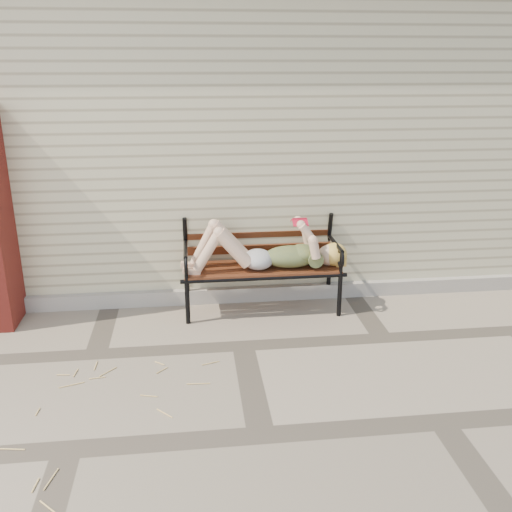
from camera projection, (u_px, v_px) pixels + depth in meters
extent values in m
plane|color=gray|center=(243.00, 346.00, 4.94)|extent=(80.00, 80.00, 0.00)
cube|color=beige|center=(220.00, 130.00, 7.26)|extent=(8.00, 4.00, 3.00)
cube|color=#9D978D|center=(234.00, 294.00, 5.83)|extent=(8.00, 0.10, 0.15)
cylinder|color=black|center=(187.00, 302.00, 5.29)|extent=(0.04, 0.04, 0.44)
cylinder|color=black|center=(187.00, 284.00, 5.71)|extent=(0.04, 0.04, 0.44)
cylinder|color=black|center=(340.00, 295.00, 5.45)|extent=(0.04, 0.04, 0.44)
cylinder|color=black|center=(329.00, 278.00, 5.87)|extent=(0.04, 0.04, 0.44)
cube|color=#5A2A17|center=(262.00, 268.00, 5.51)|extent=(1.49, 0.48, 0.03)
cylinder|color=black|center=(265.00, 278.00, 5.31)|extent=(1.57, 0.04, 0.04)
cylinder|color=black|center=(259.00, 262.00, 5.72)|extent=(1.57, 0.04, 0.04)
torus|color=black|center=(258.00, 211.00, 5.65)|extent=(0.27, 0.04, 0.27)
ellipsoid|color=#09313F|center=(290.00, 257.00, 5.47)|extent=(0.53, 0.30, 0.21)
ellipsoid|color=#09313F|center=(303.00, 253.00, 5.47)|extent=(0.25, 0.29, 0.16)
ellipsoid|color=#AAAAAF|center=(258.00, 259.00, 5.44)|extent=(0.29, 0.33, 0.19)
sphere|color=beige|center=(329.00, 255.00, 5.51)|extent=(0.22, 0.22, 0.22)
ellipsoid|color=#E1B755|center=(334.00, 254.00, 5.52)|extent=(0.24, 0.25, 0.23)
cube|color=#A8132A|center=(299.00, 219.00, 5.36)|extent=(0.14, 0.02, 0.02)
cube|color=beige|center=(300.00, 223.00, 5.33)|extent=(0.14, 0.09, 0.05)
cube|color=beige|center=(299.00, 220.00, 5.41)|extent=(0.14, 0.09, 0.05)
cube|color=#A8132A|center=(300.00, 222.00, 5.32)|extent=(0.15, 0.09, 0.05)
cube|color=#A8132A|center=(299.00, 220.00, 5.41)|extent=(0.15, 0.09, 0.05)
cylinder|color=#DBB66B|center=(179.00, 435.00, 3.77)|extent=(0.05, 0.09, 0.01)
cylinder|color=#DBB66B|center=(70.00, 373.00, 4.50)|extent=(0.03, 0.12, 0.01)
cylinder|color=#DBB66B|center=(45.00, 488.00, 3.30)|extent=(0.07, 0.17, 0.01)
cylinder|color=#DBB66B|center=(127.00, 404.00, 4.10)|extent=(0.07, 0.10, 0.01)
cylinder|color=#DBB66B|center=(194.00, 369.00, 4.57)|extent=(0.11, 0.09, 0.01)
cylinder|color=#DBB66B|center=(190.00, 412.00, 4.01)|extent=(0.10, 0.15, 0.01)
cylinder|color=#DBB66B|center=(271.00, 401.00, 4.14)|extent=(0.03, 0.10, 0.01)
cylinder|color=#DBB66B|center=(306.00, 488.00, 3.30)|extent=(0.16, 0.11, 0.01)
cylinder|color=#DBB66B|center=(57.00, 426.00, 3.86)|extent=(0.12, 0.04, 0.01)
cylinder|color=#DBB66B|center=(220.00, 368.00, 4.58)|extent=(0.08, 0.06, 0.01)
cylinder|color=#DBB66B|center=(214.00, 425.00, 3.87)|extent=(0.06, 0.14, 0.01)
cylinder|color=#DBB66B|center=(163.00, 406.00, 4.08)|extent=(0.12, 0.13, 0.01)
cylinder|color=#DBB66B|center=(9.00, 423.00, 3.89)|extent=(0.13, 0.11, 0.01)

